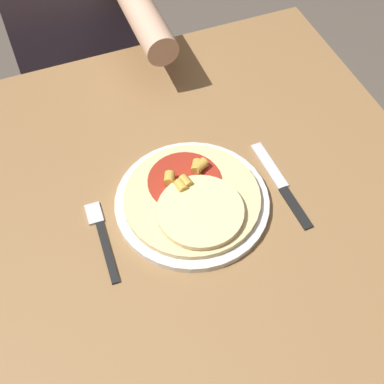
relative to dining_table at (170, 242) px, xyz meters
name	(u,v)px	position (x,y,z in m)	size (l,w,h in m)	color
ground_plane	(177,354)	(0.00, 0.00, -0.66)	(8.00, 8.00, 0.00)	brown
dining_table	(170,242)	(0.00, 0.00, 0.00)	(1.04, 0.95, 0.78)	olive
plate	(192,202)	(0.05, -0.01, 0.13)	(0.29, 0.29, 0.01)	silver
pizza	(193,199)	(0.05, -0.01, 0.14)	(0.25, 0.25, 0.04)	#E0C689
fork	(102,236)	(-0.13, -0.01, 0.12)	(0.03, 0.18, 0.00)	black
knife	(282,185)	(0.22, -0.03, 0.12)	(0.03, 0.22, 0.00)	black
person_diner	(78,22)	(0.00, 0.70, 0.06)	(0.36, 0.52, 1.22)	#2D2D38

